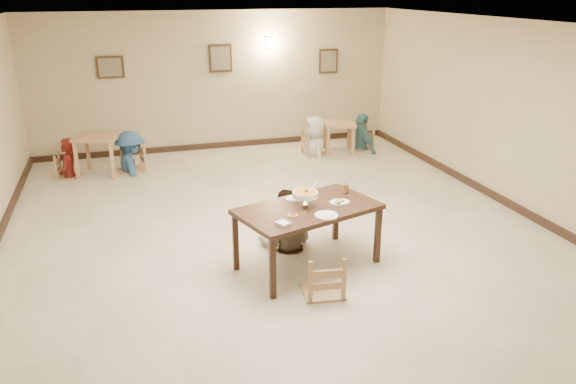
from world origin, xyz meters
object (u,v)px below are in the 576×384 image
object	(u,v)px
bg_chair_rr	(362,130)
bg_diner_c	(315,116)
main_diner	(286,189)
bg_chair_lr	(130,145)
drink_glass	(346,188)
bg_chair_rl	(315,132)
bg_diner_d	(363,113)
chair_near	(324,255)
main_table	(308,213)
bg_table_right	(339,129)
curry_warmer	(305,194)
bg_table_left	(98,142)
bg_diner_a	(65,138)
bg_chair_ll	(67,155)
bg_diner_b	(129,131)
chair_far	(286,213)

from	to	relation	value
bg_chair_rr	bg_diner_c	size ratio (longest dim) A/B	0.53
main_diner	bg_chair_lr	xyz separation A→B (m)	(-1.96, 4.16, -0.32)
drink_glass	bg_chair_rl	size ratio (longest dim) A/B	0.15
drink_glass	bg_diner_d	world-z (taller)	bg_diner_d
chair_near	bg_diner_d	bearing A→B (deg)	-110.22
main_table	bg_table_right	size ratio (longest dim) A/B	2.46
main_diner	bg_diner_c	distance (m)	4.65
main_diner	curry_warmer	bearing A→B (deg)	116.06
bg_diner_c	bg_table_left	bearing A→B (deg)	-89.12
main_table	bg_table_left	size ratio (longest dim) A/B	2.03
curry_warmer	bg_chair_rr	world-z (taller)	curry_warmer
bg_table_right	bg_chair_rr	distance (m)	0.58
drink_glass	bg_diner_a	bearing A→B (deg)	131.19
main_diner	bg_table_right	size ratio (longest dim) A/B	2.10
drink_glass	bg_diner_c	world-z (taller)	bg_diner_c
curry_warmer	bg_diner_d	bearing A→B (deg)	58.77
bg_table_right	bg_diner_c	bearing A→B (deg)	-179.00
main_diner	bg_diner_a	size ratio (longest dim) A/B	1.10
bg_table_left	bg_chair_rr	bearing A→B (deg)	1.35
bg_table_left	bg_diner_d	bearing A→B (deg)	1.35
bg_chair_lr	bg_diner_c	distance (m)	3.89
drink_glass	bg_chair_ll	distance (m)	5.91
bg_chair_lr	bg_diner_b	bearing A→B (deg)	-7.95
bg_diner_c	bg_diner_d	world-z (taller)	bg_diner_c
chair_near	drink_glass	bearing A→B (deg)	-115.96
main_table	bg_table_left	distance (m)	5.50
curry_warmer	chair_far	bearing A→B (deg)	92.10
bg_diner_a	bg_chair_rl	bearing A→B (deg)	106.37
chair_near	bg_chair_lr	xyz separation A→B (m)	(-2.00, 5.54, 0.03)
bg_chair_rl	bg_diner_d	world-z (taller)	bg_diner_d
chair_far	bg_table_right	size ratio (longest dim) A/B	1.13
bg_table_left	bg_chair_rl	distance (m)	4.46
bg_diner_a	main_table	bearing A→B (deg)	49.01
main_table	bg_diner_d	xyz separation A→B (m)	(2.96, 4.96, 0.09)
main_diner	bg_chair_rr	distance (m)	5.29
bg_table_left	bg_diner_d	xyz separation A→B (m)	(5.60, 0.13, 0.18)
bg_table_left	bg_diner_a	bearing A→B (deg)	-174.64
bg_diner_a	bg_diner_b	size ratio (longest dim) A/B	0.95
chair_near	bg_diner_a	distance (m)	6.35
bg_table_right	bg_diner_d	xyz separation A→B (m)	(0.57, 0.05, 0.30)
bg_diner_a	bg_diner_d	bearing A→B (deg)	106.69
chair_near	bg_diner_c	bearing A→B (deg)	-100.71
bg_table_right	main_diner	bearing A→B (deg)	-120.36
bg_diner_c	bg_chair_lr	bearing A→B (deg)	-88.94
bg_diner_c	chair_far	bearing A→B (deg)	-24.46
bg_diner_c	drink_glass	bearing A→B (deg)	-14.36
bg_chair_rl	bg_table_left	bearing A→B (deg)	90.57
curry_warmer	bg_chair_rl	size ratio (longest dim) A/B	0.36
curry_warmer	bg_diner_d	size ratio (longest dim) A/B	0.22
main_table	bg_table_right	world-z (taller)	main_table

